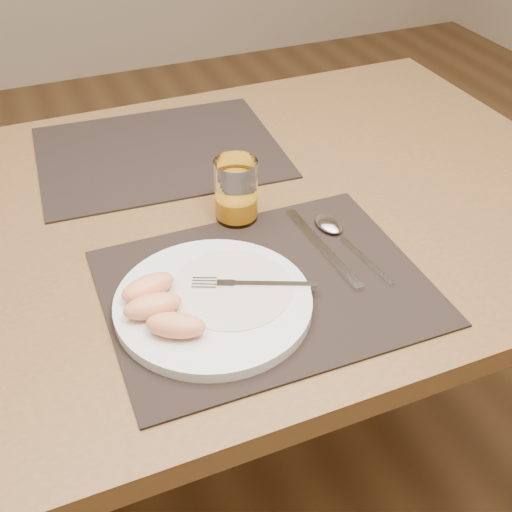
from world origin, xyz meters
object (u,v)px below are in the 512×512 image
Objects in this scene: placemat_far at (159,152)px; knife at (328,254)px; placemat_near at (265,287)px; spoon at (334,229)px; table at (206,250)px; plate at (213,303)px; juice_glass at (236,193)px; fork at (243,284)px.

knife is at bearing -70.26° from placemat_far.
spoon reaches higher than placemat_near.
plate is at bearing -105.54° from table.
juice_glass reaches higher than table.
spoon reaches higher than knife.
knife is at bearing -126.14° from spoon.
juice_glass is (-0.09, 0.15, 0.04)m from knife.
juice_glass reaches higher than plate.
juice_glass is at bearing -77.84° from placemat_far.
placemat_near is at bearing -98.02° from juice_glass.
placemat_far is 2.34× the size of spoon.
spoon is at bearing 21.39° from plate.
fork reaches higher than spoon.
placemat_near and placemat_far have the same top height.
fork reaches higher than placemat_near.
placemat_near is 0.12m from knife.
knife reaches higher than table.
fork is at bearing -90.42° from placemat_far.
plate is (-0.07, -0.23, 0.10)m from table.
knife is at bearing 12.06° from fork.
table is 7.28× the size of spoon.
plate reaches higher than placemat_near.
juice_glass is (0.02, 0.18, 0.05)m from placemat_near.
spoon is (0.19, 0.08, -0.01)m from fork.
plate reaches higher than spoon.
placemat_near is 1.67× the size of plate.
table is 0.25m from knife.
knife reaches higher than placemat_far.
fork is 0.15m from knife.
juice_glass is (0.04, -0.04, 0.13)m from table.
juice_glass is at bearing -45.17° from table.
plate is 2.60× the size of juice_glass.
fork is 0.87× the size of spoon.
spoon is at bearing -37.85° from juice_glass.
fork reaches higher than table.
fork is at bearing -174.58° from placemat_near.
placemat_far is 0.27m from juice_glass.
table is at bearing 140.13° from spoon.
plate is at bearing -167.85° from knife.
spoon is (0.04, 0.05, 0.00)m from knife.
placemat_far is 2.70× the size of fork.
juice_glass reaches higher than fork.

